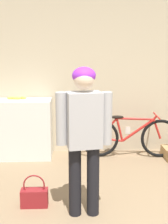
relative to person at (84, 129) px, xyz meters
name	(u,v)px	position (x,y,z in m)	size (l,w,h in m)	color
wall_back	(96,74)	(0.28, 2.07, 0.37)	(8.00, 0.07, 2.60)	beige
side_shelf	(21,129)	(-0.91, 1.79, -0.47)	(0.95, 0.47, 0.93)	white
person	(84,129)	(0.00, 0.00, 0.00)	(0.56, 0.28, 1.55)	black
bicycle	(130,137)	(0.80, 1.72, -0.60)	(1.59, 0.46, 0.69)	black
banana	(17,98)	(-0.98, 1.86, 0.02)	(0.32, 0.09, 0.04)	#EAD64C
handbag	(34,197)	(-0.54, 0.19, -0.82)	(0.30, 0.14, 0.37)	maroon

